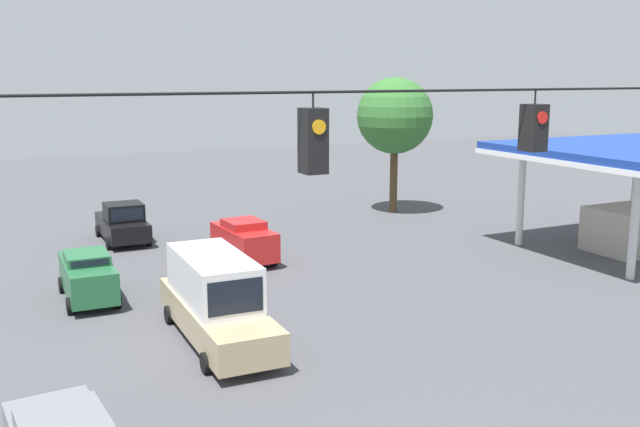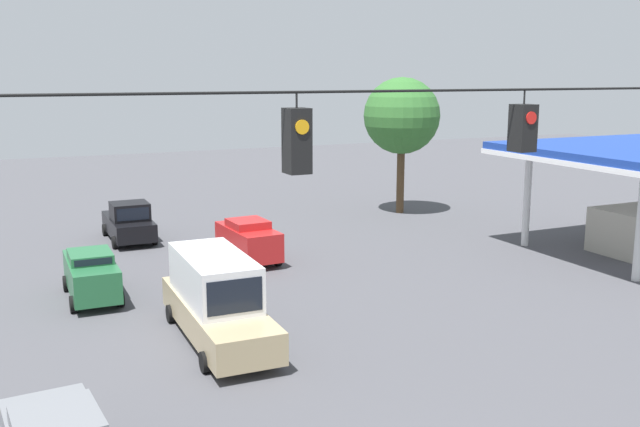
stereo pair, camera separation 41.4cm
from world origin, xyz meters
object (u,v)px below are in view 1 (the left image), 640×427
Objects in this scene: overhead_signal_span at (526,262)px; tree_horizon_left at (395,116)px; pickup_truck_black_withflow_deep at (123,223)px; sedan_green_withflow_far at (88,275)px; traffic_cone_third at (46,414)px; box_truck_tan_withflow_mid at (216,299)px; gas_station at (637,174)px; sedan_red_oncoming_deep at (244,240)px.

overhead_signal_span is 2.72× the size of tree_horizon_left.
pickup_truck_black_withflow_deep is 9.96m from sedan_green_withflow_far.
traffic_cone_third is 0.07× the size of tree_horizon_left.
overhead_signal_span is 12.60m from traffic_cone_third.
box_truck_tan_withflow_mid reaches higher than pickup_truck_black_withflow_deep.
sedan_green_withflow_far is 10.33m from traffic_cone_third.
traffic_cone_third is at bearing -51.02° from overhead_signal_span.
gas_station reaches higher than sedan_green_withflow_far.
pickup_truck_black_withflow_deep is 20.26m from traffic_cone_third.
box_truck_tan_withflow_mid reaches higher than traffic_cone_third.
gas_station reaches higher than traffic_cone_third.
traffic_cone_third is (5.66, 19.44, -0.68)m from pickup_truck_black_withflow_deep.
overhead_signal_span reaches higher than gas_station.
sedan_red_oncoming_deep is 15.57m from tree_horizon_left.
traffic_cone_third is 28.91m from gas_station.
tree_horizon_left is (5.31, -13.84, 2.21)m from gas_station.
sedan_green_withflow_far is at bearing 71.58° from pickup_truck_black_withflow_deep.
sedan_green_withflow_far is 7.58× the size of traffic_cone_third.
gas_station is (-20.79, -15.18, -1.66)m from overhead_signal_span.
traffic_cone_third is at bearing 33.62° from box_truck_tan_withflow_mid.
overhead_signal_span is 1.94× the size of gas_station.
sedan_red_oncoming_deep is 7.91m from sedan_green_withflow_far.
gas_station is at bearing 110.99° from tree_horizon_left.
tree_horizon_left reaches higher than sedan_green_withflow_far.
box_truck_tan_withflow_mid is (1.52, -12.69, -4.12)m from overhead_signal_span.
tree_horizon_left reaches higher than box_truck_tan_withflow_mid.
pickup_truck_black_withflow_deep is at bearing -89.90° from box_truck_tan_withflow_mid.
tree_horizon_left is (-17.00, -16.32, 4.67)m from box_truck_tan_withflow_mid.
overhead_signal_span is at bearing 96.83° from box_truck_tan_withflow_mid.
sedan_red_oncoming_deep is 19.39m from gas_station.
pickup_truck_black_withflow_deep is 0.59× the size of tree_horizon_left.
box_truck_tan_withflow_mid is 6.92m from traffic_cone_third.
pickup_truck_black_withflow_deep is at bearing -106.24° from traffic_cone_third.
pickup_truck_black_withflow_deep is (1.55, -28.35, -4.55)m from overhead_signal_span.
box_truck_tan_withflow_mid is 12.27× the size of traffic_cone_third.
box_truck_tan_withflow_mid is 22.58m from gas_station.
tree_horizon_left is at bearing -177.77° from pickup_truck_black_withflow_deep.
sedan_red_oncoming_deep reaches higher than traffic_cone_third.
overhead_signal_span reaches higher than tree_horizon_left.
tree_horizon_left is at bearing -69.01° from gas_station.
traffic_cone_third is at bearing 12.61° from gas_station.
overhead_signal_span is 25.79m from gas_station.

